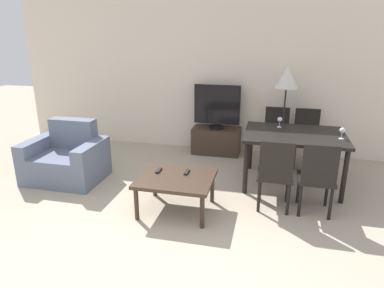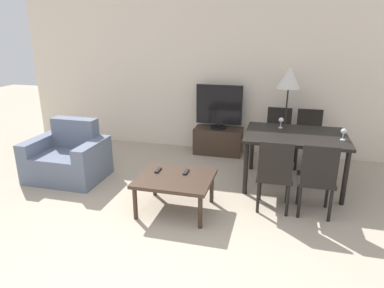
{
  "view_description": "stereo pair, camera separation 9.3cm",
  "coord_description": "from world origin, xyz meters",
  "px_view_note": "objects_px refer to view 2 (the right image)",
  "views": [
    {
      "loc": [
        1.06,
        -2.2,
        2.0
      ],
      "look_at": [
        0.12,
        1.75,
        0.65
      ],
      "focal_mm": 32.0,
      "sensor_mm": 36.0,
      "label": 1
    },
    {
      "loc": [
        1.15,
        -2.18,
        2.0
      ],
      "look_at": [
        0.12,
        1.75,
        0.65
      ],
      "focal_mm": 32.0,
      "sensor_mm": 36.0,
      "label": 2
    }
  ],
  "objects_px": {
    "dining_chair_far_left": "(278,134)",
    "floor_lamp": "(289,81)",
    "remote_primary": "(186,172)",
    "dining_chair_near_right": "(317,177)",
    "tv": "(219,107)",
    "armchair": "(68,159)",
    "coffee_table": "(175,181)",
    "dining_chair_far": "(308,136)",
    "dining_table": "(295,140)",
    "remote_secondary": "(158,170)",
    "dining_chair_near": "(275,173)",
    "wine_glass_left": "(281,121)",
    "wine_glass_center": "(344,132)",
    "tv_stand": "(218,141)"
  },
  "relations": [
    {
      "from": "remote_primary",
      "to": "dining_chair_near_right",
      "type": "bearing_deg",
      "value": 4.83
    },
    {
      "from": "dining_chair_near_right",
      "to": "remote_secondary",
      "type": "relative_size",
      "value": 5.79
    },
    {
      "from": "tv",
      "to": "dining_chair_far_left",
      "type": "relative_size",
      "value": 0.88
    },
    {
      "from": "floor_lamp",
      "to": "remote_secondary",
      "type": "relative_size",
      "value": 10.07
    },
    {
      "from": "tv",
      "to": "dining_chair_far_left",
      "type": "distance_m",
      "value": 1.05
    },
    {
      "from": "armchair",
      "to": "wine_glass_center",
      "type": "xyz_separation_m",
      "value": [
        3.61,
        0.42,
        0.54
      ]
    },
    {
      "from": "coffee_table",
      "to": "remote_primary",
      "type": "height_order",
      "value": "remote_primary"
    },
    {
      "from": "tv_stand",
      "to": "dining_table",
      "type": "xyz_separation_m",
      "value": [
        1.2,
        -0.99,
        0.42
      ]
    },
    {
      "from": "floor_lamp",
      "to": "remote_secondary",
      "type": "xyz_separation_m",
      "value": [
        -1.43,
        -1.73,
        -0.87
      ]
    },
    {
      "from": "floor_lamp",
      "to": "wine_glass_left",
      "type": "xyz_separation_m",
      "value": [
        -0.07,
        -0.53,
        -0.47
      ]
    },
    {
      "from": "tv",
      "to": "dining_chair_near_right",
      "type": "xyz_separation_m",
      "value": [
        1.43,
        -1.78,
        -0.33
      ]
    },
    {
      "from": "tv",
      "to": "dining_chair_near",
      "type": "xyz_separation_m",
      "value": [
        0.97,
        -1.78,
        -0.33
      ]
    },
    {
      "from": "tv_stand",
      "to": "dining_chair_far",
      "type": "relative_size",
      "value": 0.92
    },
    {
      "from": "tv_stand",
      "to": "dining_table",
      "type": "distance_m",
      "value": 1.61
    },
    {
      "from": "tv",
      "to": "wine_glass_left",
      "type": "relative_size",
      "value": 5.21
    },
    {
      "from": "dining_chair_near_right",
      "to": "dining_chair_far_left",
      "type": "height_order",
      "value": "same"
    },
    {
      "from": "dining_chair_near",
      "to": "wine_glass_center",
      "type": "xyz_separation_m",
      "value": [
        0.77,
        0.67,
        0.35
      ]
    },
    {
      "from": "coffee_table",
      "to": "wine_glass_center",
      "type": "xyz_separation_m",
      "value": [
        1.87,
        0.94,
        0.45
      ]
    },
    {
      "from": "dining_table",
      "to": "dining_chair_near",
      "type": "height_order",
      "value": "dining_chair_near"
    },
    {
      "from": "dining_chair_far",
      "to": "remote_secondary",
      "type": "bearing_deg",
      "value": -135.81
    },
    {
      "from": "tv",
      "to": "coffee_table",
      "type": "distance_m",
      "value": 2.1
    },
    {
      "from": "dining_chair_far",
      "to": "wine_glass_center",
      "type": "height_order",
      "value": "same"
    },
    {
      "from": "armchair",
      "to": "dining_chair_near_right",
      "type": "bearing_deg",
      "value": -4.27
    },
    {
      "from": "tv_stand",
      "to": "tv",
      "type": "height_order",
      "value": "tv"
    },
    {
      "from": "dining_chair_near_right",
      "to": "wine_glass_center",
      "type": "distance_m",
      "value": 0.82
    },
    {
      "from": "remote_primary",
      "to": "wine_glass_center",
      "type": "xyz_separation_m",
      "value": [
        1.78,
        0.79,
        0.4
      ]
    },
    {
      "from": "tv_stand",
      "to": "wine_glass_center",
      "type": "relative_size",
      "value": 5.49
    },
    {
      "from": "dining_chair_near",
      "to": "dining_table",
      "type": "bearing_deg",
      "value": 74.15
    },
    {
      "from": "dining_chair_near_right",
      "to": "dining_chair_far_left",
      "type": "distance_m",
      "value": 1.65
    },
    {
      "from": "dining_chair_near",
      "to": "floor_lamp",
      "type": "xyz_separation_m",
      "value": [
        0.09,
        1.57,
        0.82
      ]
    },
    {
      "from": "dining_chair_far",
      "to": "dining_table",
      "type": "bearing_deg",
      "value": -105.85
    },
    {
      "from": "dining_chair_far_left",
      "to": "floor_lamp",
      "type": "distance_m",
      "value": 0.82
    },
    {
      "from": "coffee_table",
      "to": "dining_chair_near",
      "type": "distance_m",
      "value": 1.13
    },
    {
      "from": "tv_stand",
      "to": "dining_chair_near_right",
      "type": "bearing_deg",
      "value": -51.36
    },
    {
      "from": "dining_table",
      "to": "remote_secondary",
      "type": "distance_m",
      "value": 1.85
    },
    {
      "from": "remote_secondary",
      "to": "floor_lamp",
      "type": "bearing_deg",
      "value": 50.26
    },
    {
      "from": "armchair",
      "to": "dining_chair_far_left",
      "type": "height_order",
      "value": "dining_chair_far_left"
    },
    {
      "from": "coffee_table",
      "to": "dining_chair_far",
      "type": "relative_size",
      "value": 0.98
    },
    {
      "from": "tv",
      "to": "dining_table",
      "type": "xyz_separation_m",
      "value": [
        1.2,
        -0.98,
        -0.17
      ]
    },
    {
      "from": "dining_chair_far_left",
      "to": "coffee_table",
      "type": "bearing_deg",
      "value": -120.49
    },
    {
      "from": "dining_table",
      "to": "remote_secondary",
      "type": "relative_size",
      "value": 8.61
    },
    {
      "from": "armchair",
      "to": "floor_lamp",
      "type": "bearing_deg",
      "value": 24.35
    },
    {
      "from": "tv_stand",
      "to": "dining_table",
      "type": "relative_size",
      "value": 0.62
    },
    {
      "from": "coffee_table",
      "to": "dining_chair_near_right",
      "type": "distance_m",
      "value": 1.58
    },
    {
      "from": "dining_chair_near",
      "to": "remote_secondary",
      "type": "height_order",
      "value": "dining_chair_near"
    },
    {
      "from": "armchair",
      "to": "coffee_table",
      "type": "xyz_separation_m",
      "value": [
        1.74,
        -0.52,
        0.09
      ]
    },
    {
      "from": "coffee_table",
      "to": "remote_secondary",
      "type": "height_order",
      "value": "remote_secondary"
    },
    {
      "from": "armchair",
      "to": "wine_glass_left",
      "type": "distance_m",
      "value": 3.02
    },
    {
      "from": "tv_stand",
      "to": "remote_primary",
      "type": "xyz_separation_m",
      "value": [
        -0.03,
        -1.91,
        0.21
      ]
    },
    {
      "from": "dining_chair_near",
      "to": "dining_chair_far",
      "type": "relative_size",
      "value": 1.0
    }
  ]
}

